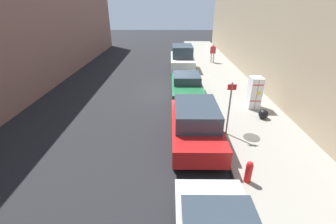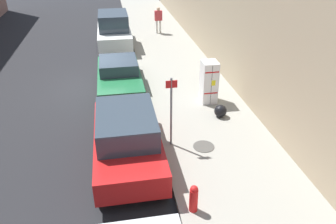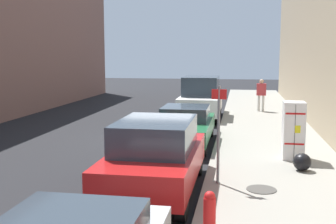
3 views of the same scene
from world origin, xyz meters
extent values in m
plane|color=black|center=(0.00, 0.00, 0.00)|extent=(80.00, 80.00, 0.00)
cube|color=gray|center=(-4.09, 0.00, 0.08)|extent=(3.94, 44.00, 0.15)
cube|color=white|center=(-4.57, 2.58, 1.02)|extent=(0.62, 0.71, 1.73)
cube|color=black|center=(-4.57, 2.94, 1.02)|extent=(0.01, 0.01, 1.65)
cube|color=yellow|center=(-4.65, 2.94, 1.12)|extent=(0.16, 0.01, 0.22)
cube|color=red|center=(-4.57, 2.94, 1.57)|extent=(0.56, 0.01, 0.05)
cube|color=red|center=(-4.57, 2.94, 0.67)|extent=(0.56, 0.01, 0.05)
cylinder|color=#47443F|center=(-3.51, 5.79, 0.16)|extent=(0.70, 0.70, 0.02)
cylinder|color=slate|center=(-2.47, 5.45, 1.35)|extent=(0.07, 0.07, 2.40)
cube|color=red|center=(-2.47, 5.47, 2.35)|extent=(0.36, 0.02, 0.24)
cylinder|color=red|center=(-2.48, 8.46, 0.49)|extent=(0.22, 0.22, 0.67)
sphere|color=red|center=(-2.48, 8.46, 0.84)|extent=(0.20, 0.20, 0.20)
sphere|color=black|center=(-4.67, 3.94, 0.39)|extent=(0.48, 0.48, 0.48)
cylinder|color=beige|center=(-4.24, -8.13, 0.59)|extent=(0.14, 0.14, 0.87)
cylinder|color=beige|center=(-4.01, -8.13, 0.59)|extent=(0.14, 0.14, 0.87)
cube|color=#B73338|center=(-4.12, -8.13, 1.35)|extent=(0.51, 0.22, 0.65)
sphere|color=tan|center=(-4.12, -8.13, 1.80)|extent=(0.24, 0.24, 0.24)
cube|color=silver|center=(-1.01, -5.75, 0.79)|extent=(1.94, 4.68, 0.85)
cube|color=#2D3842|center=(-1.01, -5.75, 1.69)|extent=(1.71, 2.57, 0.95)
cylinder|color=black|center=(-1.85, -4.03, 0.37)|extent=(0.22, 0.73, 0.73)
cylinder|color=black|center=(-0.17, -4.03, 0.37)|extent=(0.22, 0.73, 0.73)
cylinder|color=black|center=(-1.85, -7.47, 0.37)|extent=(0.22, 0.73, 0.73)
cylinder|color=black|center=(-0.17, -7.47, 0.37)|extent=(0.22, 0.73, 0.73)
cube|color=#1E6038|center=(-1.01, 0.56, 0.62)|extent=(1.88, 4.50, 0.55)
cube|color=#2D3842|center=(-1.01, 0.33, 1.14)|extent=(1.66, 1.89, 0.50)
cylinder|color=black|center=(-1.82, 2.21, 0.34)|extent=(0.22, 0.69, 0.69)
cylinder|color=black|center=(-0.20, 2.21, 0.34)|extent=(0.22, 0.69, 0.69)
cylinder|color=black|center=(-1.82, -1.10, 0.34)|extent=(0.22, 0.69, 0.69)
cylinder|color=black|center=(-0.20, -1.10, 0.34)|extent=(0.22, 0.69, 0.69)
cube|color=red|center=(-1.01, 5.93, 0.71)|extent=(1.96, 4.45, 0.70)
cube|color=#2D3842|center=(-1.01, 5.93, 1.41)|extent=(1.72, 2.45, 0.70)
cylinder|color=black|center=(-1.86, 7.55, 0.36)|extent=(0.22, 0.72, 0.72)
cylinder|color=black|center=(-0.16, 7.55, 0.36)|extent=(0.22, 0.72, 0.72)
cylinder|color=black|center=(-1.86, 4.32, 0.36)|extent=(0.22, 0.72, 0.72)
cylinder|color=black|center=(-0.16, 4.32, 0.36)|extent=(0.22, 0.72, 0.72)
camera|label=1|loc=(0.06, 14.12, 5.40)|focal=24.00mm
camera|label=2|loc=(-0.78, 14.36, 6.40)|focal=35.00mm
camera|label=3|loc=(-2.96, 15.52, 3.31)|focal=45.00mm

